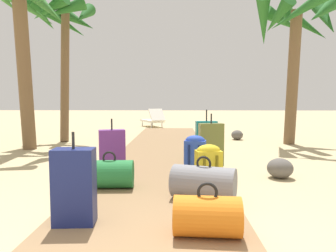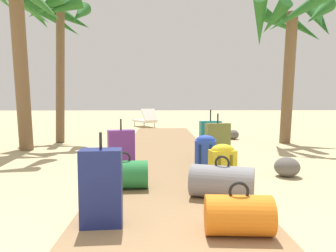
% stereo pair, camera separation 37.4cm
% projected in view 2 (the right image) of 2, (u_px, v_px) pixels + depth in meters
% --- Properties ---
extents(ground_plane, '(60.00, 60.00, 0.00)m').
position_uv_depth(ground_plane, '(166.00, 163.00, 5.72)').
color(ground_plane, tan).
extents(boardwalk, '(1.80, 10.61, 0.08)m').
position_uv_depth(boardwalk, '(165.00, 152.00, 6.77)').
color(boardwalk, olive).
rests_on(boardwalk, ground).
extents(duffel_bag_green, '(0.59, 0.37, 0.45)m').
position_uv_depth(duffel_bag_green, '(124.00, 175.00, 3.79)').
color(duffel_bag_green, '#237538').
rests_on(duffel_bag_green, boardwalk).
extents(suitcase_navy, '(0.36, 0.23, 0.80)m').
position_uv_depth(suitcase_navy, '(101.00, 188.00, 2.65)').
color(suitcase_navy, navy).
rests_on(suitcase_navy, boardwalk).
extents(suitcase_teal, '(0.40, 0.21, 0.89)m').
position_uv_depth(suitcase_teal, '(210.00, 139.00, 5.78)').
color(suitcase_teal, '#197A7F').
rests_on(suitcase_teal, boardwalk).
extents(backpack_yellow, '(0.34, 0.26, 0.52)m').
position_uv_depth(backpack_yellow, '(222.00, 164.00, 3.89)').
color(backpack_yellow, gold).
rests_on(backpack_yellow, boardwalk).
extents(duffel_bag_orange, '(0.54, 0.35, 0.43)m').
position_uv_depth(duffel_bag_orange, '(238.00, 215.00, 2.48)').
color(duffel_bag_orange, orange).
rests_on(duffel_bag_orange, boardwalk).
extents(suitcase_olive, '(0.41, 0.23, 0.85)m').
position_uv_depth(suitcase_olive, '(217.00, 144.00, 5.14)').
color(suitcase_olive, olive).
rests_on(suitcase_olive, boardwalk).
extents(suitcase_purple, '(0.41, 0.28, 0.80)m').
position_uv_depth(suitcase_purple, '(121.00, 152.00, 4.57)').
color(suitcase_purple, '#6B2D84').
rests_on(suitcase_purple, boardwalk).
extents(backpack_blue, '(0.32, 0.25, 0.58)m').
position_uv_depth(backpack_blue, '(206.00, 155.00, 4.42)').
color(backpack_blue, '#2847B7').
rests_on(backpack_blue, boardwalk).
extents(duffel_bag_grey, '(0.75, 0.55, 0.47)m').
position_uv_depth(duffel_bag_grey, '(222.00, 182.00, 3.41)').
color(duffel_bag_grey, slate).
rests_on(duffel_bag_grey, boardwalk).
extents(palm_tree_near_left, '(1.97, 2.18, 4.02)m').
position_uv_depth(palm_tree_near_left, '(21.00, 12.00, 6.87)').
color(palm_tree_near_left, brown).
rests_on(palm_tree_near_left, ground).
extents(palm_tree_far_right, '(2.19, 2.21, 3.78)m').
position_uv_depth(palm_tree_far_right, '(293.00, 30.00, 8.00)').
color(palm_tree_far_right, brown).
rests_on(palm_tree_far_right, ground).
extents(palm_tree_far_left, '(1.82, 1.94, 3.96)m').
position_uv_depth(palm_tree_far_left, '(59.00, 25.00, 8.54)').
color(palm_tree_far_left, brown).
rests_on(palm_tree_far_left, ground).
extents(lounge_chair, '(1.20, 1.65, 0.79)m').
position_uv_depth(lounge_chair, '(146.00, 119.00, 13.40)').
color(lounge_chair, white).
rests_on(lounge_chair, ground).
extents(rock_left_mid, '(0.35, 0.34, 0.18)m').
position_uv_depth(rock_left_mid, '(118.00, 142.00, 8.00)').
color(rock_left_mid, '#5B5651').
rests_on(rock_left_mid, ground).
extents(rock_right_near, '(0.34, 0.36, 0.28)m').
position_uv_depth(rock_right_near, '(233.00, 135.00, 9.23)').
color(rock_right_near, '#5B5651').
rests_on(rock_right_near, ground).
extents(rock_right_far, '(0.52, 0.53, 0.29)m').
position_uv_depth(rock_right_far, '(287.00, 167.00, 4.71)').
color(rock_right_far, '#5B5651').
rests_on(rock_right_far, ground).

